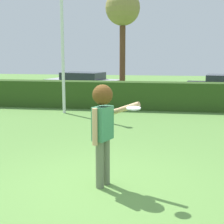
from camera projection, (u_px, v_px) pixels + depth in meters
name	position (u px, v px, depth m)	size (l,w,h in m)	color
ground_plane	(97.00, 187.00, 5.80)	(60.00, 60.00, 0.00)	#619143
person	(103.00, 122.00, 5.65)	(0.82, 0.53, 1.79)	#677056
frisbee	(134.00, 108.00, 5.26)	(0.23, 0.23, 0.04)	white
lamppost	(62.00, 37.00, 12.50)	(0.24, 0.24, 5.23)	silver
hedge_row	(138.00, 95.00, 13.87)	(26.58, 0.90, 1.14)	#2D4B1A
parked_car_silver	(83.00, 82.00, 18.84)	(4.48, 2.61, 1.25)	#B7B7BC
bare_elm_tree	(123.00, 11.00, 17.38)	(1.82, 1.82, 5.57)	brown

